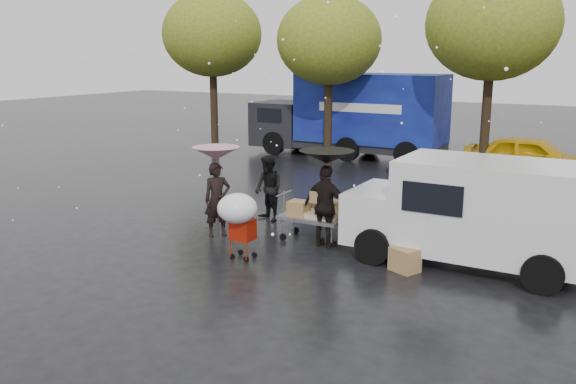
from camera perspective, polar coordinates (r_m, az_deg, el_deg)
The scene contains 14 objects.
ground at distance 14.10m, azimuth -1.39°, elevation -4.89°, with size 90.00×90.00×0.00m, color black.
person_pink at distance 14.63m, azimuth -6.63°, elevation -0.71°, with size 0.65×0.43×1.78m, color black.
person_middle at distance 15.88m, azimuth -1.84°, elevation 0.33°, with size 0.84×0.65×1.72m, color black.
person_black at distance 13.70m, azimuth 3.58°, elevation -1.35°, with size 1.10×0.46×1.88m, color black.
umbrella_pink at distance 14.41m, azimuth -6.74°, elevation 3.61°, with size 1.13×1.13×2.16m.
umbrella_black at distance 13.47m, azimuth 3.64°, elevation 3.26°, with size 1.23×1.23×2.21m.
vendor_cart at distance 14.13m, azimuth 2.54°, elevation -1.80°, with size 1.52×0.80×1.27m.
shopping_cart at distance 12.75m, azimuth -4.68°, elevation -1.88°, with size 0.84×0.84×1.46m.
white_van at distance 13.00m, azimuth 17.11°, elevation -1.68°, with size 4.91×2.18×2.20m.
blue_truck at distance 25.96m, azimuth 6.04°, elevation 7.14°, with size 8.30×2.60×3.50m.
box_ground_near at distance 12.55m, azimuth 10.87°, elevation -6.23°, with size 0.54×0.43×0.48m, color brown.
box_ground_far at distance 13.87m, azimuth 7.59°, elevation -4.62°, with size 0.41×0.32×0.32m, color brown.
yellow_taxi at distance 22.57m, azimuth 21.88°, elevation 2.94°, with size 1.84×4.57×1.56m, color #DEA80B.
tree_row at distance 22.75m, azimuth 11.00°, elevation 14.43°, with size 21.60×4.40×7.12m.
Camera 1 is at (6.94, -11.50, 4.28)m, focal length 38.00 mm.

